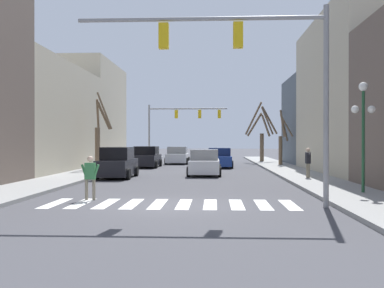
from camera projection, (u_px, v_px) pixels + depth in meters
ground_plane at (170, 206)px, 15.09m from camera, size 240.00×240.00×0.00m
sidewalk_right at (377, 205)px, 14.75m from camera, size 2.92×90.00×0.15m
building_row_left at (9, 87)px, 27.98m from camera, size 6.00×40.47×13.61m
building_row_right at (375, 103)px, 27.44m from camera, size 6.00×36.94×10.46m
crosswalk_stripes at (171, 204)px, 15.44m from camera, size 8.55×2.60×0.01m
traffic_signal_near at (251, 59)px, 14.71m from camera, size 8.27×0.28×6.60m
traffic_signal_far at (179, 119)px, 45.35m from camera, size 7.99×0.28×5.87m
street_lamp_right_corner at (363, 114)px, 17.68m from camera, size 0.95×0.36×4.35m
car_driving_away_lane at (219, 158)px, 37.12m from camera, size 2.17×4.68×1.62m
car_parked_left_mid at (117, 164)px, 26.56m from camera, size 2.01×4.21×1.82m
car_parked_right_mid at (205, 163)px, 28.69m from camera, size 2.11×4.52×1.64m
car_parked_left_near at (147, 158)px, 37.41m from camera, size 2.19×4.81×1.76m
car_at_intersection at (178, 156)px, 43.27m from camera, size 2.19×4.51×1.65m
pedestrian_crossing_street at (90, 174)px, 16.50m from camera, size 0.70×0.22×1.62m
pedestrian_waiting_at_curb at (308, 160)px, 24.86m from camera, size 0.25×0.71×1.65m
street_tree_right_mid at (99, 136)px, 32.58m from camera, size 1.59×2.04×5.59m
street_tree_right_far at (262, 133)px, 45.68m from camera, size 3.34×2.90×6.08m
street_tree_left_mid at (282, 140)px, 38.57m from camera, size 1.24×2.65×4.73m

